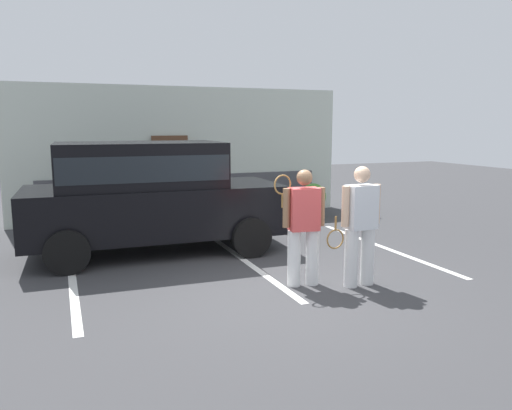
% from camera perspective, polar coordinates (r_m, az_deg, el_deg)
% --- Properties ---
extents(ground_plane, '(40.00, 40.00, 0.00)m').
position_cam_1_polar(ground_plane, '(7.38, 3.59, -9.46)').
color(ground_plane, '#38383A').
extents(parking_stripe_0, '(0.12, 4.40, 0.01)m').
position_cam_1_polar(parking_stripe_0, '(8.16, -20.31, -8.17)').
color(parking_stripe_0, silver).
rests_on(parking_stripe_0, ground_plane).
extents(parking_stripe_1, '(0.12, 4.40, 0.01)m').
position_cam_1_polar(parking_stripe_1, '(8.68, -1.05, -6.57)').
color(parking_stripe_1, silver).
rests_on(parking_stripe_1, ground_plane).
extents(parking_stripe_2, '(0.12, 4.40, 0.01)m').
position_cam_1_polar(parking_stripe_2, '(10.01, 14.45, -4.73)').
color(parking_stripe_2, silver).
rests_on(parking_stripe_2, ground_plane).
extents(house_frontage, '(8.49, 0.40, 3.31)m').
position_cam_1_polar(house_frontage, '(12.89, -8.25, 5.50)').
color(house_frontage, silver).
rests_on(house_frontage, ground_plane).
extents(parked_suv, '(4.66, 2.28, 2.05)m').
position_cam_1_polar(parked_suv, '(9.35, -12.18, 1.52)').
color(parked_suv, black).
rests_on(parked_suv, ground_plane).
extents(tennis_player_man, '(0.77, 0.33, 1.72)m').
position_cam_1_polar(tennis_player_man, '(7.30, 5.47, -2.37)').
color(tennis_player_man, white).
rests_on(tennis_player_man, ground_plane).
extents(tennis_player_woman, '(0.91, 0.30, 1.77)m').
position_cam_1_polar(tennis_player_woman, '(7.41, 11.86, -2.24)').
color(tennis_player_woman, white).
rests_on(tennis_player_woman, ground_plane).
extents(potted_plant_by_porch, '(0.67, 0.67, 0.88)m').
position_cam_1_polar(potted_plant_by_porch, '(12.87, 6.55, 0.74)').
color(potted_plant_by_porch, '#9E5638').
rests_on(potted_plant_by_porch, ground_plane).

